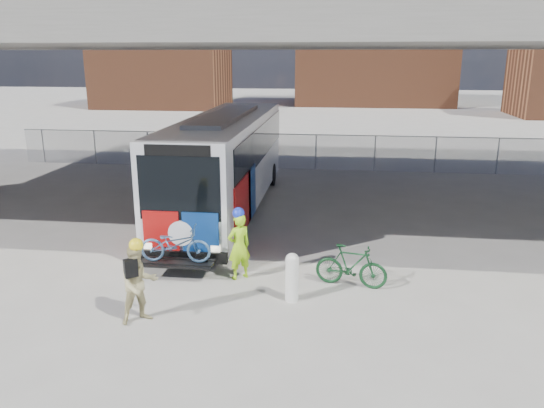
% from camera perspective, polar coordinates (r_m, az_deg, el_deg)
% --- Properties ---
extents(ground, '(160.00, 160.00, 0.00)m').
position_cam_1_polar(ground, '(16.31, -0.83, -4.89)').
color(ground, '#9E9991').
rests_on(ground, ground).
extents(bus, '(2.67, 12.91, 3.69)m').
position_cam_1_polar(bus, '(19.98, -4.92, 5.18)').
color(bus, silver).
rests_on(bus, ground).
extents(overpass, '(40.00, 16.00, 7.95)m').
position_cam_1_polar(overpass, '(19.26, 0.84, 18.11)').
color(overpass, '#605E59').
rests_on(overpass, ground).
extents(chainlink_fence, '(30.00, 0.06, 30.00)m').
position_cam_1_polar(chainlink_fence, '(27.54, 2.68, 6.68)').
color(chainlink_fence, gray).
rests_on(chainlink_fence, ground).
extents(brick_buildings, '(54.00, 22.00, 12.00)m').
position_cam_1_polar(brick_buildings, '(63.35, 6.65, 15.33)').
color(brick_buildings, brown).
rests_on(brick_buildings, ground).
extents(bollard, '(0.32, 0.32, 1.22)m').
position_cam_1_polar(bollard, '(12.81, 2.16, -7.69)').
color(bollard, white).
rests_on(bollard, ground).
extents(cyclist_hivis, '(0.78, 0.74, 1.97)m').
position_cam_1_polar(cyclist_hivis, '(13.97, -3.57, -4.38)').
color(cyclist_hivis, '#A6EC18').
rests_on(cyclist_hivis, ground).
extents(cyclist_tan, '(1.10, 1.07, 1.96)m').
position_cam_1_polar(cyclist_tan, '(12.11, -14.14, -8.23)').
color(cyclist_tan, tan).
rests_on(cyclist_tan, ground).
extents(bike_parked, '(1.92, 0.87, 1.11)m').
position_cam_1_polar(bike_parked, '(13.76, 8.51, -6.60)').
color(bike_parked, '#133C1E').
rests_on(bike_parked, ground).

